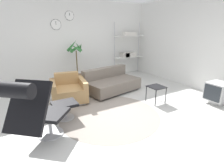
# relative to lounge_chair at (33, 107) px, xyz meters

# --- Properties ---
(ground_plane) EXTENTS (12.00, 12.00, 0.00)m
(ground_plane) POSITION_rel_lounge_chair_xyz_m (1.70, 0.69, -0.71)
(ground_plane) COLOR silver
(wall_back) EXTENTS (12.00, 0.09, 2.80)m
(wall_back) POSITION_rel_lounge_chair_xyz_m (1.70, 3.48, 0.69)
(wall_back) COLOR silver
(wall_back) RESTS_ON ground_plane
(wall_right) EXTENTS (0.06, 12.00, 2.80)m
(wall_right) POSITION_rel_lounge_chair_xyz_m (4.80, 0.69, 0.69)
(wall_right) COLOR silver
(wall_right) RESTS_ON ground_plane
(round_rug) EXTENTS (2.19, 2.19, 0.01)m
(round_rug) POSITION_rel_lounge_chair_xyz_m (1.53, 0.41, -0.71)
(round_rug) COLOR gray
(round_rug) RESTS_ON ground_plane
(lounge_chair) EXTENTS (1.11, 1.16, 1.19)m
(lounge_chair) POSITION_rel_lounge_chair_xyz_m (0.00, 0.00, 0.00)
(lounge_chair) COLOR #BCBCC1
(lounge_chair) RESTS_ON ground_plane
(ottoman) EXTENTS (0.49, 0.42, 0.36)m
(ottoman) POSITION_rel_lounge_chair_xyz_m (0.65, 0.74, -0.45)
(ottoman) COLOR #BCBCC1
(ottoman) RESTS_ON ground_plane
(armchair_red) EXTENTS (0.98, 0.96, 0.71)m
(armchair_red) POSITION_rel_lounge_chair_xyz_m (1.00, 1.59, -0.44)
(armchair_red) COLOR silver
(armchair_red) RESTS_ON ground_plane
(couch_low) EXTENTS (1.72, 1.17, 0.68)m
(couch_low) POSITION_rel_lounge_chair_xyz_m (2.34, 1.72, -0.47)
(couch_low) COLOR black
(couch_low) RESTS_ON ground_plane
(side_table) EXTENTS (0.38, 0.38, 0.42)m
(side_table) POSITION_rel_lounge_chair_xyz_m (2.90, 0.41, -0.34)
(side_table) COLOR black
(side_table) RESTS_ON ground_plane
(crt_television) EXTENTS (0.52, 0.47, 0.54)m
(crt_television) POSITION_rel_lounge_chair_xyz_m (4.16, -0.44, -0.42)
(crt_television) COLOR #B7B7B7
(crt_television) RESTS_ON ground_plane
(potted_plant) EXTENTS (0.52, 0.58, 1.48)m
(potted_plant) POSITION_rel_lounge_chair_xyz_m (1.74, 3.00, -0.13)
(potted_plant) COLOR brown
(potted_plant) RESTS_ON ground_plane
(shelf_unit) EXTENTS (1.25, 0.28, 2.05)m
(shelf_unit) POSITION_rel_lounge_chair_xyz_m (4.00, 3.20, 0.37)
(shelf_unit) COLOR #BCBCC1
(shelf_unit) RESTS_ON ground_plane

